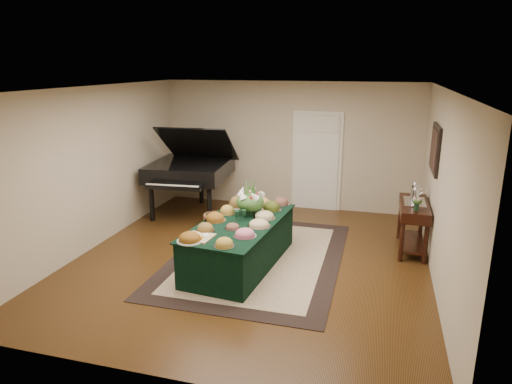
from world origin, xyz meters
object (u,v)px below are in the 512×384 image
(buffet_table, at_px, (240,243))
(grand_piano, at_px, (190,169))
(mahogany_sideboard, at_px, (414,214))
(floral_centerpiece, at_px, (250,199))

(buffet_table, height_order, grand_piano, grand_piano)
(mahogany_sideboard, bearing_deg, grand_piano, 168.49)
(floral_centerpiece, relative_size, grand_piano, 0.24)
(grand_piano, bearing_deg, buffet_table, -51.35)
(buffet_table, xyz_separation_m, grand_piano, (-1.78, 2.22, 0.58))
(floral_centerpiece, relative_size, mahogany_sideboard, 0.38)
(buffet_table, xyz_separation_m, floral_centerpiece, (0.06, 0.35, 0.63))
(floral_centerpiece, xyz_separation_m, mahogany_sideboard, (2.54, 0.98, -0.35))
(mahogany_sideboard, bearing_deg, buffet_table, -152.90)
(floral_centerpiece, distance_m, mahogany_sideboard, 2.74)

